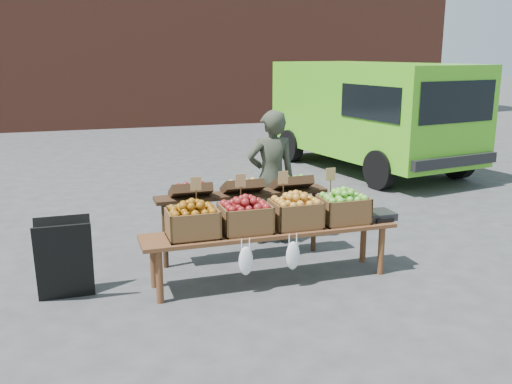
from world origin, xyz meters
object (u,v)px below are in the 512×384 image
object	(u,v)px
crate_golden_apples	(192,223)
crate_red_apples	(296,214)
weighing_scale	(377,215)
crate_green_apples	(343,210)
chalkboard_sign	(64,259)
crate_russet_pears	(245,218)
delivery_van	(370,117)
display_bench	(271,255)
back_table	(242,216)
vendor	(271,177)

from	to	relation	value
crate_golden_apples	crate_red_apples	bearing A→B (deg)	0.00
crate_red_apples	weighing_scale	world-z (taller)	crate_red_apples
crate_golden_apples	crate_green_apples	size ratio (longest dim) A/B	1.00
chalkboard_sign	crate_russet_pears	size ratio (longest dim) A/B	1.62
delivery_van	crate_green_apples	xyz separation A→B (m)	(-3.05, -4.96, -0.37)
display_bench	crate_russet_pears	size ratio (longest dim) A/B	5.40
delivery_van	weighing_scale	world-z (taller)	delivery_van
crate_russet_pears	weighing_scale	size ratio (longest dim) A/B	1.47
delivery_van	back_table	size ratio (longest dim) A/B	2.29
back_table	crate_golden_apples	size ratio (longest dim) A/B	4.20
chalkboard_sign	display_bench	size ratio (longest dim) A/B	0.30
back_table	crate_golden_apples	distance (m)	1.04
back_table	weighing_scale	bearing A→B (deg)	-28.17
crate_russet_pears	crate_red_apples	xyz separation A→B (m)	(0.55, 0.00, 0.00)
chalkboard_sign	crate_green_apples	bearing A→B (deg)	-3.87
crate_golden_apples	crate_russet_pears	xyz separation A→B (m)	(0.55, 0.00, 0.00)
vendor	crate_golden_apples	bearing A→B (deg)	46.15
delivery_van	chalkboard_sign	distance (m)	7.64
crate_russet_pears	delivery_van	bearing A→B (deg)	50.05
crate_red_apples	crate_russet_pears	bearing A→B (deg)	180.00
crate_golden_apples	chalkboard_sign	bearing A→B (deg)	170.74
delivery_van	back_table	bearing A→B (deg)	-143.15
crate_golden_apples	weighing_scale	xyz separation A→B (m)	(2.08, 0.00, -0.10)
back_table	chalkboard_sign	bearing A→B (deg)	-165.19
display_bench	weighing_scale	world-z (taller)	weighing_scale
delivery_van	weighing_scale	xyz separation A→B (m)	(-2.63, -4.96, -0.47)
delivery_van	vendor	world-z (taller)	delivery_van
delivery_van	vendor	distance (m)	5.11
chalkboard_sign	weighing_scale	size ratio (longest dim) A/B	2.38
crate_golden_apples	weighing_scale	world-z (taller)	crate_golden_apples
crate_green_apples	weighing_scale	xyz separation A→B (m)	(0.43, 0.00, -0.10)
delivery_van	display_bench	bearing A→B (deg)	-138.04
chalkboard_sign	crate_golden_apples	size ratio (longest dim) A/B	1.62
crate_russet_pears	crate_green_apples	xyz separation A→B (m)	(1.10, 0.00, 0.00)
crate_green_apples	weighing_scale	distance (m)	0.44
vendor	chalkboard_sign	distance (m)	2.72
chalkboard_sign	weighing_scale	xyz separation A→B (m)	(3.31, -0.20, 0.21)
crate_russet_pears	crate_green_apples	world-z (taller)	same
vendor	chalkboard_sign	size ratio (longest dim) A/B	2.07
vendor	display_bench	world-z (taller)	vendor
display_bench	weighing_scale	bearing A→B (deg)	0.00
crate_russet_pears	crate_golden_apples	bearing A→B (deg)	180.00
delivery_van	crate_russet_pears	world-z (taller)	delivery_van
vendor	crate_red_apples	size ratio (longest dim) A/B	3.36
delivery_van	weighing_scale	distance (m)	5.63
crate_russet_pears	crate_red_apples	world-z (taller)	same
weighing_scale	crate_red_apples	bearing A→B (deg)	180.00
crate_red_apples	crate_golden_apples	bearing A→B (deg)	180.00
chalkboard_sign	crate_russet_pears	bearing A→B (deg)	-6.32
weighing_scale	back_table	bearing A→B (deg)	151.83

